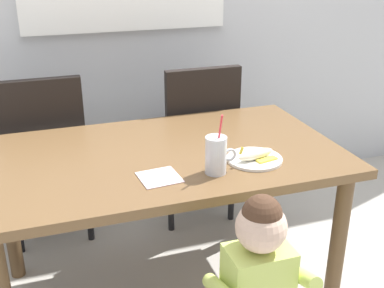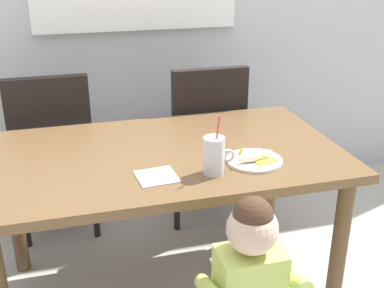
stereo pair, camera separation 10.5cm
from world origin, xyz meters
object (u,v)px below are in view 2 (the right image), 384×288
at_px(toddler_standing, 250,280).
at_px(peeled_banana, 256,156).
at_px(dining_chair_left, 53,146).
at_px(paper_napkin, 157,176).
at_px(dining_table, 164,171).
at_px(snack_plate, 254,160).
at_px(dining_chair_right, 204,135).
at_px(milk_cup, 214,158).

bearing_deg(toddler_standing, peeled_banana, 66.62).
relative_size(dining_chair_left, paper_napkin, 6.40).
distance_m(dining_table, paper_napkin, 0.26).
relative_size(dining_chair_left, snack_plate, 4.17).
bearing_deg(peeled_banana, dining_chair_right, 88.19).
bearing_deg(dining_table, toddler_standing, -77.07).
relative_size(dining_chair_right, toddler_standing, 1.15).
height_order(milk_cup, paper_napkin, milk_cup).
height_order(dining_chair_right, toddler_standing, dining_chair_right).
relative_size(milk_cup, snack_plate, 1.09).
height_order(dining_chair_left, milk_cup, milk_cup).
relative_size(dining_chair_right, milk_cup, 3.84).
bearing_deg(dining_chair_right, milk_cup, 75.89).
bearing_deg(dining_chair_left, dining_chair_right, 176.53).
bearing_deg(snack_plate, dining_chair_left, 133.14).
bearing_deg(dining_chair_left, dining_table, 125.48).
xyz_separation_m(dining_table, snack_plate, (0.34, -0.20, 0.10)).
height_order(toddler_standing, milk_cup, milk_cup).
xyz_separation_m(milk_cup, snack_plate, (0.19, 0.06, -0.06)).
relative_size(dining_table, paper_napkin, 10.20).
height_order(dining_table, peeled_banana, peeled_banana).
bearing_deg(dining_chair_left, milk_cup, 123.90).
height_order(snack_plate, paper_napkin, snack_plate).
height_order(dining_table, dining_chair_right, dining_chair_right).
xyz_separation_m(dining_chair_right, toddler_standing, (-0.22, -1.27, -0.02)).
bearing_deg(peeled_banana, snack_plate, 95.05).
height_order(dining_chair_right, milk_cup, milk_cup).
bearing_deg(toddler_standing, dining_table, 102.93).
height_order(dining_chair_right, paper_napkin, dining_chair_right).
height_order(dining_table, dining_chair_left, dining_chair_left).
bearing_deg(dining_chair_right, dining_chair_left, -3.47).
distance_m(peeled_banana, paper_napkin, 0.42).
height_order(dining_table, paper_napkin, paper_napkin).
bearing_deg(milk_cup, peeled_banana, 12.67).
xyz_separation_m(dining_chair_right, milk_cup, (-0.22, -0.88, 0.26)).
relative_size(milk_cup, peeled_banana, 1.42).
bearing_deg(paper_napkin, toddler_standing, -61.69).
distance_m(snack_plate, peeled_banana, 0.03).
height_order(dining_chair_right, snack_plate, dining_chair_right).
bearing_deg(snack_plate, dining_chair_right, 88.08).
distance_m(toddler_standing, snack_plate, 0.54).
relative_size(dining_table, dining_chair_left, 1.59).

